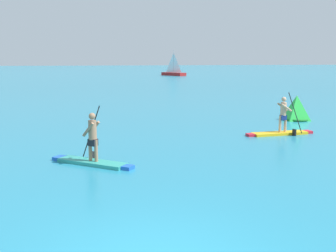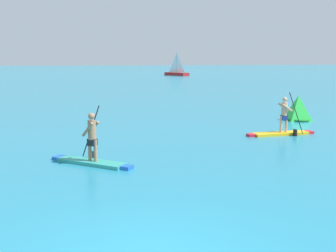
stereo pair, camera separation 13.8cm
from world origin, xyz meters
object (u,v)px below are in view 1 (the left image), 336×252
at_px(paddleboarder_mid_center, 92,153).
at_px(sailboat_right_horizon, 174,73).
at_px(paddleboarder_far_right, 281,127).
at_px(race_marker_buoy, 296,109).

bearing_deg(paddleboarder_mid_center, sailboat_right_horizon, -66.90).
bearing_deg(paddleboarder_far_right, sailboat_right_horizon, 77.95).
bearing_deg(paddleboarder_far_right, race_marker_buoy, 49.07).
xyz_separation_m(paddleboarder_far_right, sailboat_right_horizon, (11.64, 64.59, 0.27)).
relative_size(paddleboarder_mid_center, sailboat_right_horizon, 0.39).
relative_size(paddleboarder_mid_center, paddleboarder_far_right, 0.80).
height_order(paddleboarder_mid_center, paddleboarder_far_right, paddleboarder_far_right).
distance_m(paddleboarder_far_right, sailboat_right_horizon, 65.63).
relative_size(paddleboarder_far_right, race_marker_buoy, 1.85).
bearing_deg(race_marker_buoy, paddleboarder_mid_center, -149.30).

